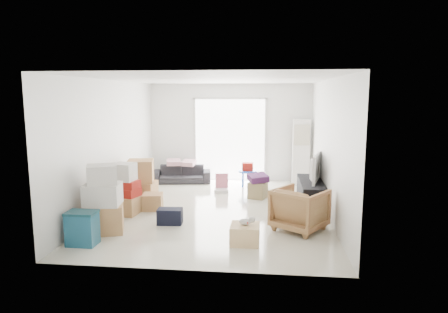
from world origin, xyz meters
name	(u,v)px	position (x,y,z in m)	size (l,w,h in m)	color
room_shell	(217,146)	(0.00, 0.00, 1.35)	(4.98, 6.48, 3.18)	beige
sliding_door	(230,136)	(0.00, 2.98, 1.24)	(2.10, 0.04, 2.33)	white
ac_tower	(301,152)	(1.95, 2.65, 0.88)	(0.45, 0.30, 1.75)	white
tv_console	(311,193)	(2.00, 0.50, 0.27)	(0.49, 1.63, 0.54)	black
television	(311,178)	(2.00, 0.50, 0.61)	(1.04, 0.60, 0.14)	black
sofa	(182,171)	(-1.29, 2.50, 0.31)	(1.59, 0.46, 0.62)	#2A2A30
pillow_left	(174,158)	(-1.52, 2.55, 0.68)	(0.36, 0.29, 0.12)	#CB94A6
pillow_right	(189,158)	(-1.09, 2.50, 0.68)	(0.35, 0.28, 0.12)	#CB94A6
armchair	(300,207)	(1.63, -1.14, 0.42)	(0.82, 0.76, 0.84)	#9F7846
storage_bins	(82,228)	(-1.90, -2.24, 0.28)	(0.48, 0.34, 0.55)	#1A516C
box_stack_a	(103,202)	(-1.80, -1.62, 0.54)	(0.79, 0.72, 1.20)	#9F7748
box_stack_b	(125,192)	(-1.80, -0.53, 0.45)	(0.64, 0.56, 1.04)	#9F7748
box_stack_c	(141,182)	(-1.77, 0.41, 0.46)	(0.67, 0.65, 0.96)	#9F7748
loose_box	(153,202)	(-1.35, -0.16, 0.17)	(0.40, 0.40, 0.34)	#9F7748
duffel_bag	(170,216)	(-0.75, -1.06, 0.15)	(0.46, 0.27, 0.29)	black
ottoman	(258,190)	(0.84, 1.01, 0.19)	(0.38, 0.38, 0.38)	#9C8B5B
blanket	(258,179)	(0.84, 1.01, 0.45)	(0.42, 0.42, 0.14)	#4A1E4C
kids_table	(248,170)	(0.54, 2.20, 0.44)	(0.50, 0.50, 0.63)	blue
toy_walker	(221,187)	(-0.08, 1.53, 0.13)	(0.38, 0.35, 0.45)	silver
wood_crate	(245,234)	(0.69, -1.90, 0.16)	(0.47, 0.47, 0.31)	#E2BF82
plush_bunny	(247,221)	(0.72, -1.89, 0.37)	(0.26, 0.15, 0.13)	#B2ADA8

